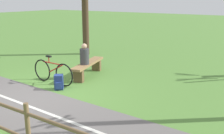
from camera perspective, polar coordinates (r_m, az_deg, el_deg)
name	(u,v)px	position (r m, az deg, el deg)	size (l,w,h in m)	color
ground_plane	(41,94)	(8.06, -15.21, -5.81)	(80.00, 80.00, 0.00)	#548438
bench	(88,66)	(9.53, -5.26, 0.15)	(2.09, 0.87, 0.51)	#937047
person_seated	(84,55)	(9.17, -6.05, 2.55)	(0.39, 0.39, 0.74)	#38383D
bicycle	(53,72)	(8.85, -12.82, -1.07)	(0.08, 1.78, 0.93)	black
backpack	(59,82)	(8.30, -11.55, -3.27)	(0.37, 0.37, 0.47)	navy
fence_roadside	(28,131)	(4.57, -17.86, -13.13)	(0.17, 10.94, 1.17)	brown
tree_by_path	(85,13)	(13.07, -5.85, 11.64)	(1.42, 1.38, 4.40)	#473323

